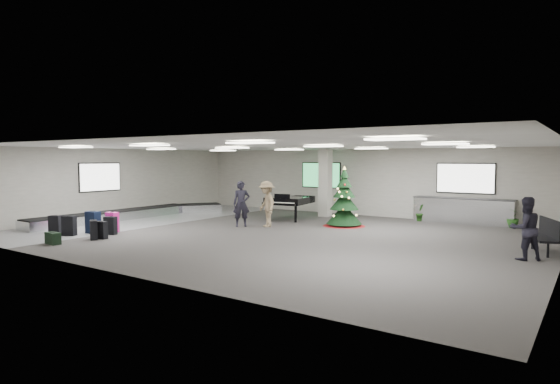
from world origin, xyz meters
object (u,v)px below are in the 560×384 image
Objects in this scene: service_counter at (463,211)px; grand_piano at (289,201)px; baggage_carousel at (134,214)px; traveler_b at (267,204)px; potted_plant_right at (512,217)px; pink_suitcase at (112,222)px; potted_plant_left at (421,213)px; bench at (545,234)px; christmas_tree at (344,205)px; traveler_a at (241,204)px; traveler_bench at (525,229)px.

grand_piano is at bearing -155.31° from service_counter.
baggage_carousel is 5.27× the size of traveler_b.
potted_plant_right is at bearing -4.48° from service_counter.
pink_suitcase is at bearing -126.23° from grand_piano.
baggage_carousel is 12.90m from potted_plant_left.
bench is 1.93× the size of potted_plant_right.
potted_plant_right is at bearing 10.20° from grand_piano.
baggage_carousel is 16.16m from potted_plant_right.
bench is 2.21× the size of potted_plant_left.
christmas_tree reaches higher than pink_suitcase.
pink_suitcase is 0.31× the size of christmas_tree.
service_counter is 5.15m from christmas_tree.
grand_piano is at bearing -161.19° from potted_plant_right.
traveler_b is (0.87, 0.52, 0.00)m from traveler_a.
grand_piano reaches higher than baggage_carousel.
potted_plant_right reaches higher than potted_plant_left.
pink_suitcase is at bearing -23.07° from traveler_bench.
traveler_b reaches higher than traveler_bench.
traveler_a is (5.72, 0.78, 0.71)m from baggage_carousel.
baggage_carousel is at bearing -160.23° from christmas_tree.
bench is at bearing -56.59° from service_counter.
traveler_b reaches higher than grand_piano.
potted_plant_right reaches higher than baggage_carousel.
pink_suitcase is at bearing -135.68° from christmas_tree.
baggage_carousel is 5.81× the size of bench.
grand_piano is 2.68× the size of potted_plant_right.
baggage_carousel is 9.64m from christmas_tree.
grand_piano is 1.36× the size of traveler_bench.
potted_plant_left is at bearing 4.09° from traveler_a.
baggage_carousel is 11.20× the size of potted_plant_right.
pink_suitcase is 0.41× the size of traveler_b.
grand_piano is at bearing 172.55° from christmas_tree.
bench is at bearing -20.58° from grand_piano.
service_counter is 4.68× the size of potted_plant_right.
bench is at bearing -38.61° from traveler_a.
traveler_bench is 1.97× the size of potted_plant_right.
pink_suitcase is at bearing -136.32° from service_counter.
traveler_a is 2.12× the size of potted_plant_right.
pink_suitcase is at bearing -171.53° from traveler_a.
christmas_tree is at bearing 143.06° from bench.
baggage_carousel is 12.84× the size of potted_plant_left.
traveler_a is 10.75m from potted_plant_right.
traveler_b is at bearing 45.01° from pink_suitcase.
traveler_b is at bearing -147.10° from potted_plant_right.
christmas_tree is 1.05× the size of grand_piano.
baggage_carousel is at bearing -152.33° from service_counter.
traveler_b is 9.44m from traveler_bench.
pink_suitcase is at bearing -141.63° from potted_plant_right.
bench is 0.91× the size of traveler_b.
bench is at bearing -73.10° from potted_plant_right.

